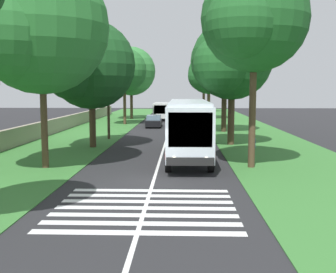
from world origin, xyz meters
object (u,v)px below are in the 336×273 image
(roadside_tree_right_0, at_px, (251,22))
(roadside_tree_left_2, at_px, (123,72))
(trailing_car_1, at_px, (154,122))
(pedestrian, at_px, (253,148))
(utility_pole, at_px, (108,95))
(roadside_tree_left_4, at_px, (37,30))
(roadside_tree_left_1, at_px, (130,72))
(roadside_tree_right_1, at_px, (208,75))
(roadside_tree_left_3, at_px, (90,68))
(trailing_minibus_0, at_px, (161,110))
(trailing_car_0, at_px, (186,126))
(roadside_tree_right_3, at_px, (203,74))
(roadside_tree_right_2, at_px, (230,62))
(roadside_tree_right_4, at_px, (223,63))
(coach_bus, at_px, (188,126))

(roadside_tree_right_0, bearing_deg, roadside_tree_left_2, 21.40)
(trailing_car_1, relative_size, pedestrian, 2.54)
(utility_pole, bearing_deg, roadside_tree_left_4, 174.17)
(roadside_tree_left_1, bearing_deg, roadside_tree_right_1, -86.61)
(roadside_tree_right_1, height_order, pedestrian, roadside_tree_right_1)
(roadside_tree_left_1, bearing_deg, roadside_tree_left_3, -178.54)
(roadside_tree_left_2, bearing_deg, trailing_minibus_0, -29.95)
(trailing_car_0, relative_size, roadside_tree_right_1, 0.43)
(roadside_tree_right_1, relative_size, pedestrian, 5.91)
(roadside_tree_left_2, distance_m, roadside_tree_right_3, 31.31)
(roadside_tree_left_4, xyz_separation_m, pedestrian, (2.23, -12.26, -6.79))
(roadside_tree_left_1, distance_m, roadside_tree_right_2, 31.32)
(roadside_tree_left_3, bearing_deg, roadside_tree_right_2, -82.19)
(roadside_tree_left_2, xyz_separation_m, roadside_tree_right_2, (-19.25, -11.18, -0.06))
(roadside_tree_left_2, height_order, roadside_tree_right_2, roadside_tree_right_2)
(roadside_tree_right_4, xyz_separation_m, pedestrian, (-18.27, -0.08, -6.29))
(roadside_tree_right_0, relative_size, utility_pole, 1.50)
(trailing_car_1, distance_m, roadside_tree_left_3, 18.43)
(roadside_tree_left_2, bearing_deg, roadside_tree_left_3, -178.74)
(trailing_car_1, relative_size, roadside_tree_left_4, 0.37)
(coach_bus, relative_size, roadside_tree_right_3, 1.07)
(roadside_tree_left_4, bearing_deg, roadside_tree_left_3, -6.32)
(roadside_tree_left_3, bearing_deg, roadside_tree_right_1, -19.15)
(coach_bus, relative_size, roadside_tree_left_3, 1.17)
(roadside_tree_right_4, bearing_deg, roadside_tree_left_3, 136.49)
(roadside_tree_right_1, height_order, roadside_tree_right_3, roadside_tree_right_3)
(trailing_minibus_0, distance_m, roadside_tree_right_3, 23.27)
(roadside_tree_left_4, distance_m, pedestrian, 14.20)
(roadside_tree_left_3, bearing_deg, roadside_tree_left_2, 1.26)
(roadside_tree_left_1, xyz_separation_m, roadside_tree_left_2, (-9.88, -0.33, -0.29))
(roadside_tree_right_1, distance_m, roadside_tree_right_4, 19.47)
(roadside_tree_right_3, xyz_separation_m, utility_pole, (-44.66, 10.71, -3.59))
(roadside_tree_right_0, xyz_separation_m, roadside_tree_right_2, (9.49, 0.08, -1.52))
(roadside_tree_left_1, distance_m, roadside_tree_left_3, 30.62)
(roadside_tree_left_2, relative_size, roadside_tree_right_1, 0.96)
(trailing_car_0, bearing_deg, utility_pole, 128.70)
(roadside_tree_right_2, distance_m, utility_pole, 11.24)
(roadside_tree_right_0, relative_size, roadside_tree_right_3, 1.08)
(roadside_tree_right_4, relative_size, utility_pole, 1.45)
(roadside_tree_left_3, height_order, roadside_tree_left_4, roadside_tree_left_4)
(trailing_minibus_0, bearing_deg, coach_bus, -174.28)
(trailing_minibus_0, relative_size, utility_pole, 0.80)
(roadside_tree_right_1, xyz_separation_m, roadside_tree_right_2, (-29.81, 0.14, -0.06))
(roadside_tree_right_3, relative_size, roadside_tree_right_4, 0.96)
(trailing_car_1, distance_m, roadside_tree_left_2, 8.10)
(coach_bus, height_order, roadside_tree_right_1, roadside_tree_right_1)
(trailing_car_0, distance_m, roadside_tree_left_4, 22.32)
(roadside_tree_right_3, distance_m, utility_pole, 46.06)
(roadside_tree_right_3, height_order, utility_pole, roadside_tree_right_3)
(coach_bus, relative_size, pedestrian, 6.60)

